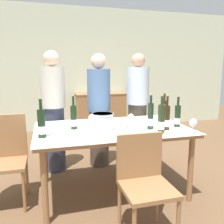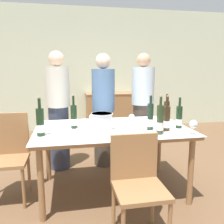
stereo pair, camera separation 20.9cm
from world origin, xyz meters
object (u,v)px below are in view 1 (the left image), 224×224
wine_bottle_5 (164,112)px  wine_bottle_3 (74,118)px  wine_bottle_1 (167,118)px  chair_near_front (144,178)px  sideboard_cabinet (101,112)px  person_guest_right (137,109)px  wine_bottle_4 (177,116)px  ice_bucket (103,121)px  wine_glass_2 (193,123)px  person_host (54,112)px  person_guest_left (99,111)px  wine_bottle_2 (42,124)px  wine_bottle_0 (161,120)px  wine_glass_4 (142,120)px  wine_glass_1 (131,117)px  wine_glass_0 (92,118)px  dining_table (112,133)px  wine_bottle_6 (150,117)px  wine_glass_3 (126,126)px  chair_left_end (6,154)px

wine_bottle_5 → wine_bottle_3: bearing=-178.7°
wine_bottle_1 → chair_near_front: wine_bottle_1 is taller
sideboard_cabinet → person_guest_right: bearing=-86.9°
wine_bottle_4 → ice_bucket: bearing=174.3°
ice_bucket → wine_bottle_5: 0.82m
wine_glass_2 → person_host: bearing=137.8°
ice_bucket → person_guest_left: bearing=80.3°
wine_bottle_1 → wine_bottle_2: 1.31m
person_guest_left → wine_bottle_0: bearing=-70.8°
person_host → wine_glass_4: bearing=-47.6°
wine_glass_1 → person_guest_left: size_ratio=0.09×
person_guest_right → wine_bottle_2: bearing=-144.4°
ice_bucket → wine_bottle_5: wine_bottle_5 is taller
wine_glass_1 → person_guest_right: person_guest_right is taller
sideboard_cabinet → wine_glass_1: bearing=-95.6°
wine_bottle_5 → person_host: size_ratio=0.22×
wine_glass_0 → chair_near_front: size_ratio=0.17×
wine_glass_0 → person_host: size_ratio=0.09×
sideboard_cabinet → dining_table: (-0.51, -2.82, 0.27)m
ice_bucket → wine_bottle_1: bearing=-14.5°
wine_bottle_2 → wine_bottle_6: 1.15m
wine_bottle_2 → person_host: (0.14, 0.99, -0.07)m
wine_bottle_6 → wine_bottle_4: bearing=2.8°
wine_bottle_5 → person_host: bearing=151.0°
wine_glass_1 → chair_near_front: wine_glass_1 is taller
sideboard_cabinet → chair_near_front: 3.61m
ice_bucket → wine_bottle_0: wine_bottle_0 is taller
wine_bottle_6 → wine_glass_3: wine_bottle_6 is taller
wine_glass_0 → person_host: bearing=120.9°
wine_bottle_6 → person_guest_right: bearing=76.7°
ice_bucket → person_host: person_host is taller
dining_table → wine_glass_2: size_ratio=11.24×
sideboard_cabinet → wine_bottle_1: wine_bottle_1 is taller
dining_table → wine_glass_4: wine_glass_4 is taller
wine_bottle_0 → wine_glass_1: wine_bottle_0 is taller
ice_bucket → wine_glass_0: ice_bucket is taller
sideboard_cabinet → person_host: bearing=-119.1°
dining_table → person_host: (-0.62, 0.80, 0.14)m
wine_bottle_1 → wine_glass_0: (-0.75, 0.36, -0.03)m
wine_bottle_3 → wine_glass_3: (0.47, -0.40, -0.03)m
wine_glass_1 → wine_bottle_5: bearing=7.3°
wine_glass_3 → chair_near_front: bearing=-86.2°
dining_table → wine_glass_1: wine_glass_1 is taller
wine_glass_0 → person_guest_left: bearing=71.6°
chair_left_end → person_guest_right: size_ratio=0.57×
sideboard_cabinet → wine_bottle_6: (-0.12, -2.99, 0.48)m
sideboard_cabinet → wine_glass_4: 3.05m
wine_bottle_6 → wine_bottle_0: bearing=-77.2°
sideboard_cabinet → wine_glass_4: bearing=-94.2°
dining_table → wine_bottle_3: wine_bottle_3 is taller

